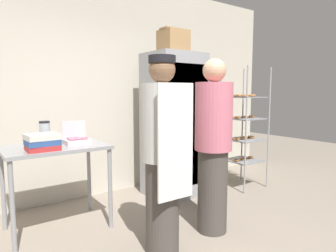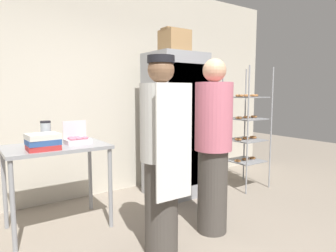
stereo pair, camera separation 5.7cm
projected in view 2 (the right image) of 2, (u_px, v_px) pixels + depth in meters
back_wall at (102, 87)px, 4.23m from camera, size 6.40×0.12×3.03m
refrigerator at (175, 125)px, 4.15m from camera, size 0.73×0.67×1.97m
baking_rack at (246, 128)px, 4.52m from camera, size 0.54×0.53×1.81m
prep_counter at (56, 156)px, 3.13m from camera, size 1.01×0.69×0.89m
donut_box at (77, 139)px, 3.22m from camera, size 0.26×0.20×0.24m
blender_pitcher at (46, 134)px, 3.17m from camera, size 0.13×0.13×0.25m
binder_stack at (43, 142)px, 2.87m from camera, size 0.30×0.27×0.16m
cardboard_storage_box at (175, 41)px, 3.91m from camera, size 0.34×0.31×0.30m
person_baker at (162, 153)px, 2.63m from camera, size 0.37×0.39×1.75m
person_customer at (213, 146)px, 3.03m from camera, size 0.38×0.38×1.78m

